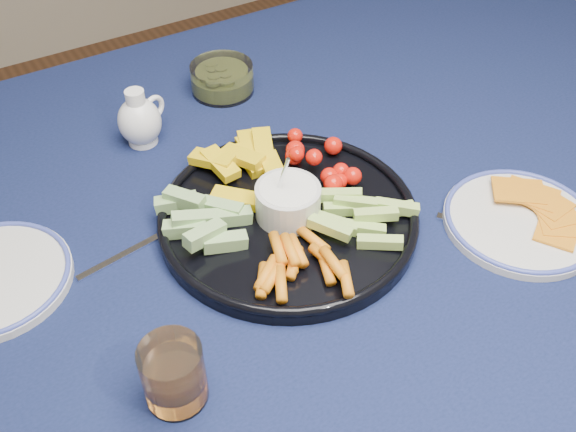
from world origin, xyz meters
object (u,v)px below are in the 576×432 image
cheese_plate (521,219)px  juice_tumbler (174,377)px  creamer_pitcher (140,120)px  pickle_bowl (222,80)px  crudite_platter (287,213)px  dining_table (310,223)px

cheese_plate → juice_tumbler: (-0.52, 0.00, 0.02)m
creamer_pitcher → cheese_plate: creamer_pitcher is taller
pickle_bowl → juice_tumbler: 0.61m
creamer_pitcher → pickle_bowl: size_ratio=0.86×
crudite_platter → creamer_pitcher: bearing=109.0°
juice_tumbler → dining_table: bearing=35.3°
juice_tumbler → crudite_platter: bearing=34.9°
creamer_pitcher → juice_tumbler: (-0.14, -0.45, -0.01)m
creamer_pitcher → cheese_plate: bearing=-50.5°
dining_table → cheese_plate: (0.20, -0.23, 0.10)m
pickle_bowl → juice_tumbler: size_ratio=1.37×
crudite_platter → pickle_bowl: bearing=77.1°
crudite_platter → cheese_plate: crudite_platter is taller
cheese_plate → crudite_platter: bearing=148.2°
creamer_pitcher → cheese_plate: 0.59m
creamer_pitcher → pickle_bowl: (0.18, 0.07, -0.02)m
dining_table → creamer_pitcher: 0.31m
dining_table → cheese_plate: 0.32m
juice_tumbler → cheese_plate: bearing=-0.3°
dining_table → crudite_platter: size_ratio=4.62×
crudite_platter → pickle_bowl: (0.08, 0.35, 0.00)m
crudite_platter → creamer_pitcher: (-0.10, 0.28, 0.02)m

